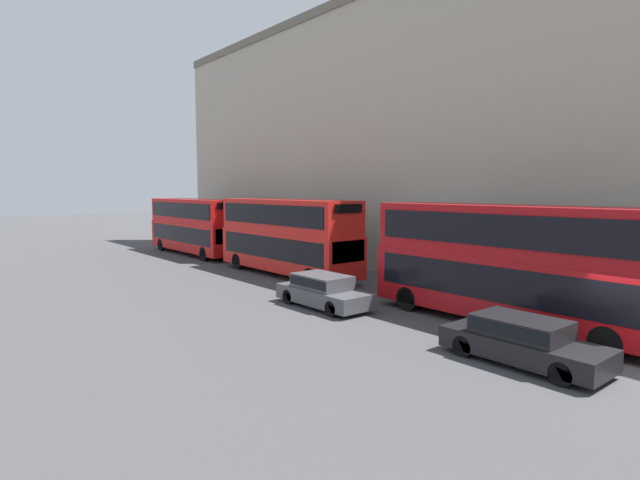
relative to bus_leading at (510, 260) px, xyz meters
The scene contains 7 objects.
ground_plane 5.35m from the bus_leading, 109.63° to the right, with size 200.00×200.00×0.00m, color #424244.
bus_leading is the anchor object (origin of this frame).
bus_second_in_queue 13.88m from the bus_leading, 90.00° to the left, with size 2.59×10.55×4.40m.
bus_third_in_queue 25.95m from the bus_leading, 90.00° to the left, with size 2.59×10.85×4.22m.
car_dark_sedan 4.51m from the bus_leading, 144.69° to the right, with size 1.80×4.55×1.33m.
car_hatchback 7.53m from the bus_leading, 117.60° to the left, with size 1.81×4.51×1.38m.
pedestrian 16.84m from the bus_leading, 82.32° to the left, with size 0.36×0.36×1.60m.
Camera 1 is at (-15.08, -4.98, 4.98)m, focal length 28.00 mm.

